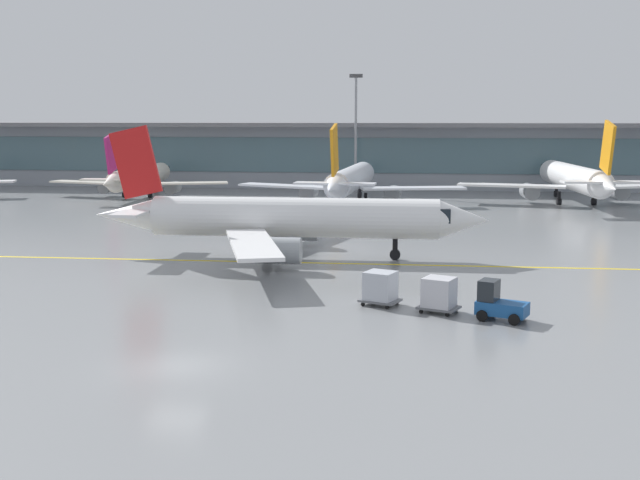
{
  "coord_description": "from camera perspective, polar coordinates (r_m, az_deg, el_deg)",
  "views": [
    {
      "loc": [
        10.36,
        -32.23,
        10.73
      ],
      "look_at": [
        4.2,
        16.74,
        3.0
      ],
      "focal_mm": 44.97,
      "sensor_mm": 36.0,
      "label": 1
    }
  ],
  "objects": [
    {
      "name": "ground_plane",
      "position": [
        35.52,
        -10.26,
        -8.83
      ],
      "size": [
        400.0,
        400.0,
        0.0
      ],
      "primitive_type": "plane",
      "color": "gray"
    },
    {
      "name": "gate_airplane_1",
      "position": [
        108.6,
        -12.72,
        4.38
      ],
      "size": [
        24.16,
        25.93,
        8.6
      ],
      "rotation": [
        0.0,
        0.0,
        1.59
      ],
      "color": "silver",
      "rests_on": "ground_plane"
    },
    {
      "name": "taxiway_centreline_stripe",
      "position": [
        58.88,
        -2.08,
        -1.6
      ],
      "size": [
        109.99,
        2.08,
        0.01
      ],
      "primitive_type": "cube",
      "rotation": [
        0.0,
        0.0,
        0.02
      ],
      "color": "yellow",
      "rests_on": "ground_plane"
    },
    {
      "name": "baggage_tug",
      "position": [
        43.4,
        12.56,
        -4.42
      ],
      "size": [
        2.93,
        2.36,
        2.1
      ],
      "rotation": [
        0.0,
        0.0,
        -0.38
      ],
      "color": "#194C8C",
      "rests_on": "ground_plane"
    },
    {
      "name": "cargo_dolly_lead",
      "position": [
        44.37,
        8.47,
        -3.79
      ],
      "size": [
        2.54,
        2.26,
        1.94
      ],
      "rotation": [
        0.0,
        0.0,
        -0.38
      ],
      "color": "#595B60",
      "rests_on": "ground_plane"
    },
    {
      "name": "taxiing_regional_jet",
      "position": [
        60.42,
        -2.16,
        1.53
      ],
      "size": [
        30.02,
        27.98,
        9.96
      ],
      "rotation": [
        0.0,
        0.0,
        0.02
      ],
      "color": "white",
      "rests_on": "ground_plane"
    },
    {
      "name": "terminal_concourse",
      "position": [
        120.24,
        2.23,
        6.12
      ],
      "size": [
        182.74,
        11.0,
        9.6
      ],
      "color": "#8C939E",
      "rests_on": "ground_plane"
    },
    {
      "name": "gate_airplane_3",
      "position": [
        102.34,
        17.64,
        4.18
      ],
      "size": [
        28.57,
        30.85,
        10.21
      ],
      "rotation": [
        0.0,
        0.0,
        1.66
      ],
      "color": "white",
      "rests_on": "ground_plane"
    },
    {
      "name": "cargo_dolly_trailing",
      "position": [
        45.68,
        4.31,
        -3.35
      ],
      "size": [
        2.54,
        2.26,
        1.94
      ],
      "rotation": [
        0.0,
        0.0,
        -0.38
      ],
      "color": "#595B60",
      "rests_on": "ground_plane"
    },
    {
      "name": "apron_light_mast_1",
      "position": [
        112.33,
        2.56,
        7.93
      ],
      "size": [
        1.8,
        0.36,
        16.29
      ],
      "color": "gray",
      "rests_on": "ground_plane"
    },
    {
      "name": "gate_airplane_2",
      "position": [
        96.73,
        2.2,
        4.28
      ],
      "size": [
        27.6,
        29.73,
        9.85
      ],
      "rotation": [
        0.0,
        0.0,
        1.51
      ],
      "color": "silver",
      "rests_on": "ground_plane"
    }
  ]
}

